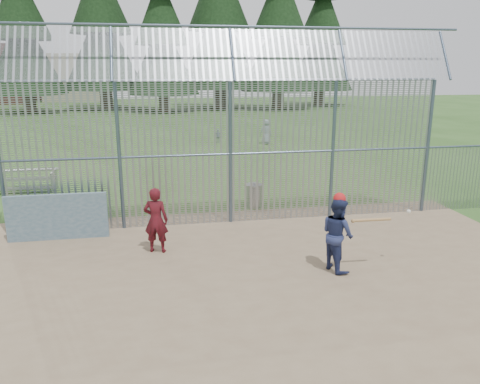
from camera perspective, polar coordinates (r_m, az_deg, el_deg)
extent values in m
plane|color=#2D511E|center=(10.33, 2.00, -9.84)|extent=(120.00, 120.00, 0.00)
cube|color=#756047|center=(9.89, 2.63, -10.98)|extent=(14.00, 10.00, 0.02)
cube|color=#38566B|center=(12.88, -21.36, -2.85)|extent=(2.50, 0.12, 1.20)
imported|color=navy|center=(10.38, 11.80, -5.04)|extent=(0.81, 0.93, 1.64)
imported|color=maroon|center=(11.31, -10.21, -3.39)|extent=(0.66, 0.51, 1.59)
imported|color=slate|center=(27.23, 3.18, 7.34)|extent=(0.70, 0.46, 1.43)
imported|color=slate|center=(27.53, -2.68, 6.82)|extent=(0.51, 0.23, 0.85)
sphere|color=red|center=(10.14, 12.04, -0.80)|extent=(0.26, 0.26, 0.26)
cylinder|color=#AA7F4C|center=(10.42, 15.78, -3.27)|extent=(0.85, 0.10, 0.07)
sphere|color=#AA7F4C|center=(10.25, 13.61, -3.44)|extent=(0.09, 0.09, 0.09)
sphere|color=white|center=(10.95, 19.87, -2.24)|extent=(0.09, 0.09, 0.09)
cylinder|color=#95989D|center=(14.90, 1.72, -0.54)|extent=(0.52, 0.52, 0.70)
cylinder|color=#9EA0A5|center=(14.80, 1.74, 0.84)|extent=(0.56, 0.56, 0.05)
sphere|color=#9EA0A5|center=(14.79, 1.74, 1.03)|extent=(0.10, 0.10, 0.10)
cube|color=gray|center=(18.30, -26.16, 0.37)|extent=(3.00, 0.25, 0.05)
cube|color=gray|center=(18.58, -25.97, 1.38)|extent=(3.00, 0.25, 0.05)
cube|color=slate|center=(18.85, -25.79, 2.37)|extent=(3.00, 0.25, 0.05)
cube|color=slate|center=(18.26, -21.71, 1.31)|extent=(0.06, 0.90, 0.70)
cylinder|color=#47566B|center=(12.91, -14.48, 4.09)|extent=(0.10, 0.10, 4.00)
cylinder|color=#47566B|center=(13.03, -1.18, 4.66)|extent=(0.10, 0.10, 4.00)
cylinder|color=#47566B|center=(13.82, 11.25, 4.97)|extent=(0.10, 0.10, 4.00)
cylinder|color=#47566B|center=(15.17, 21.91, 5.05)|extent=(0.10, 0.10, 4.00)
cylinder|color=#47566B|center=(12.82, -1.23, 13.48)|extent=(12.00, 0.07, 0.07)
cylinder|color=#47566B|center=(13.03, -1.18, 4.66)|extent=(12.00, 0.06, 0.06)
cube|color=gray|center=(13.03, -1.18, 4.66)|extent=(12.00, 0.02, 4.00)
cube|color=gray|center=(12.45, -0.96, 16.43)|extent=(12.00, 0.77, 1.31)
cylinder|color=#47566B|center=(15.35, 21.55, 1.38)|extent=(0.08, 0.08, 2.00)
cylinder|color=#332319|center=(50.68, -24.35, 10.53)|extent=(1.19, 1.19, 3.06)
cone|color=black|center=(50.94, -25.46, 20.26)|extent=(7.48, 7.48, 13.94)
cylinder|color=#332319|center=(52.46, -16.02, 11.57)|extent=(1.33, 1.33, 3.42)
cylinder|color=#332319|center=(48.26, -9.21, 11.38)|extent=(1.12, 1.12, 2.88)
cone|color=black|center=(48.46, -9.64, 21.04)|extent=(7.04, 7.04, 13.12)
cylinder|color=#332319|center=(51.70, -2.50, 12.18)|extent=(1.40, 1.40, 3.60)
cylinder|color=#332319|center=(50.93, 4.67, 11.90)|extent=(1.26, 1.26, 3.24)
cone|color=black|center=(51.26, 4.91, 22.20)|extent=(7.92, 7.92, 14.76)
cylinder|color=#332319|center=(56.53, 9.63, 11.96)|extent=(1.19, 1.19, 3.06)
cone|color=black|center=(56.76, 10.04, 20.72)|extent=(7.48, 7.48, 13.94)
cube|color=#B2A58C|center=(67.91, -19.22, 13.07)|extent=(8.00, 7.00, 6.00)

